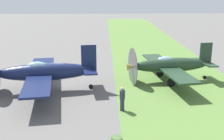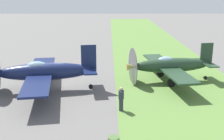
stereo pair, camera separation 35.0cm
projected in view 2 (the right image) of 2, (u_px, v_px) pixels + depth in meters
The scene contains 5 objects.
ground_plane at pixel (52, 86), 25.15m from camera, with size 160.00×160.00×0.00m, color #605E5B.
grass_verge at pixel (177, 85), 25.29m from camera, with size 120.00×11.00×0.01m, color #567A38.
airplane_lead at pixel (43, 72), 23.38m from camera, with size 11.19×8.90×3.96m.
airplane_wingman at pixel (170, 65), 25.93m from camera, with size 10.31×8.20×3.65m.
ground_crew_chief at pixel (121, 98), 19.67m from camera, with size 0.63×0.38×1.73m.
Camera 2 is at (-23.91, -5.00, 8.12)m, focal length 45.71 mm.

